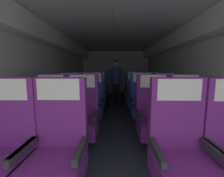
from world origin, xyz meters
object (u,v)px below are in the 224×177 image
seat_c_left_aisle (92,103)px  seat_b_right_window (153,118)px  seat_d_right_window (136,96)px  seat_e_right_aisle (146,91)px  seat_c_left_window (69,103)px  seat_d_left_aisle (97,95)px  seat_e_left_window (86,90)px  flight_attendant (116,78)px  seat_a_left_window (4,152)px  seat_e_right_window (132,91)px  seat_a_left_aisle (57,152)px  seat_d_right_aisle (153,96)px  seat_c_right_aisle (165,104)px  seat_c_right_window (142,103)px  seat_e_left_aisle (100,91)px  seat_d_left_window (80,95)px  seat_b_left_aisle (82,118)px  seat_b_left_window (50,117)px  seat_b_right_aisle (186,118)px  seat_a_right_window (180,154)px

seat_c_left_aisle → seat_b_right_window: bearing=-40.4°
seat_d_right_window → seat_e_right_aisle: 1.09m
seat_c_left_window → seat_d_right_window: 1.89m
seat_c_left_aisle → seat_e_right_aisle: (1.61, 1.94, 0.00)m
seat_d_left_aisle → seat_e_right_aisle: (1.61, 0.97, 0.00)m
seat_e_left_window → flight_attendant: 1.16m
seat_a_left_window → seat_e_right_window: (1.61, 3.87, 0.00)m
seat_a_left_aisle → seat_d_right_aisle: same height
seat_c_right_aisle → seat_d_right_window: 1.10m
seat_e_right_window → seat_d_right_window: bearing=-90.1°
flight_attendant → seat_a_left_aisle: bearing=78.8°
seat_d_left_aisle → seat_d_right_aisle: same height
seat_c_left_aisle → seat_d_right_aisle: (1.61, 0.97, 0.00)m
seat_c_right_window → seat_d_right_aisle: bearing=63.4°
seat_d_right_window → seat_e_right_window: same height
seat_b_right_window → seat_d_left_aisle: same height
seat_c_left_aisle → seat_a_left_aisle: bearing=-90.5°
seat_c_left_window → seat_e_right_aisle: same height
seat_e_left_aisle → seat_a_left_aisle: bearing=-90.1°
seat_d_right_aisle → flight_attendant: bearing=139.7°
seat_a_left_window → seat_d_left_window: same height
seat_a_left_window → seat_b_left_aisle: size_ratio=1.00×
seat_e_left_window → seat_d_left_window: bearing=-89.6°
seat_a_left_window → seat_a_left_aisle: same height
seat_b_left_aisle → seat_c_right_aisle: 1.88m
seat_c_left_window → seat_c_right_window: (1.62, 0.01, 0.00)m
seat_d_left_window → seat_a_left_window: bearing=-89.9°
seat_b_left_window → seat_d_left_window: same height
seat_c_right_window → seat_b_right_aisle: bearing=-62.9°
seat_d_left_window → seat_e_left_aisle: (0.50, 0.97, 0.00)m
seat_d_left_window → seat_b_right_aisle: bearing=-42.4°
seat_d_left_window → seat_c_right_window: bearing=-30.7°
seat_d_left_window → seat_d_right_window: bearing=-0.2°
seat_a_right_window → seat_d_right_aisle: same height
seat_e_right_window → flight_attendant: size_ratio=0.75×
seat_a_left_aisle → seat_b_right_aisle: 1.89m
seat_a_left_window → seat_a_right_window: 1.61m
seat_c_left_window → seat_d_left_window: same height
seat_d_left_aisle → flight_attendant: (0.55, 0.90, 0.47)m
seat_e_right_aisle → flight_attendant: (-1.06, -0.07, 0.47)m
seat_c_right_window → seat_b_right_window: bearing=-90.1°
seat_b_right_aisle → seat_b_right_window: 0.50m
seat_c_right_aisle → seat_d_right_aisle: size_ratio=1.00×
seat_d_left_aisle → flight_attendant: size_ratio=0.75×
seat_b_right_aisle → seat_e_left_window: size_ratio=1.00×
seat_c_left_aisle → flight_attendant: 2.01m
seat_c_right_aisle → flight_attendant: (-1.07, 1.88, 0.47)m
seat_c_left_aisle → seat_d_left_window: bearing=117.6°
seat_d_left_window → seat_e_right_aisle: 2.33m
seat_c_left_window → seat_d_right_aisle: same height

